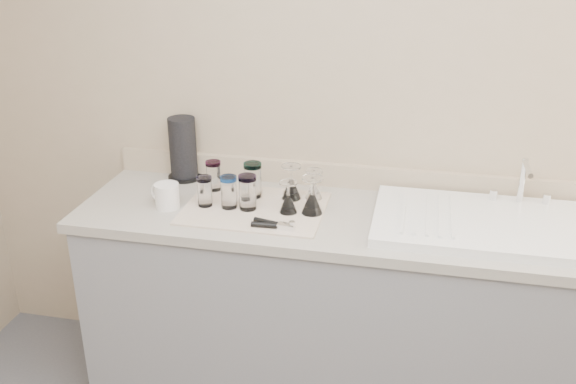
% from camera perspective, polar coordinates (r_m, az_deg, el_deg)
% --- Properties ---
extents(room_envelope, '(3.54, 3.50, 2.52)m').
position_cam_1_polar(room_envelope, '(1.16, -2.98, 2.46)').
color(room_envelope, '#4E4E53').
rests_on(room_envelope, ground).
extents(counter_unit, '(2.06, 0.62, 0.90)m').
position_cam_1_polar(counter_unit, '(2.73, 4.18, -10.58)').
color(counter_unit, slate).
rests_on(counter_unit, ground).
extents(sink_unit, '(0.82, 0.50, 0.22)m').
position_cam_1_polar(sink_unit, '(2.50, 17.15, -2.67)').
color(sink_unit, white).
rests_on(sink_unit, counter_unit).
extents(dish_towel, '(0.55, 0.42, 0.01)m').
position_cam_1_polar(dish_towel, '(2.55, -2.98, -1.44)').
color(dish_towel, silver).
rests_on(dish_towel, counter_unit).
extents(tumbler_teal, '(0.06, 0.06, 0.13)m').
position_cam_1_polar(tumbler_teal, '(2.70, -6.63, 1.48)').
color(tumbler_teal, white).
rests_on(tumbler_teal, dish_towel).
extents(tumbler_purple, '(0.07, 0.07, 0.15)m').
position_cam_1_polar(tumbler_purple, '(2.62, -3.15, 1.09)').
color(tumbler_purple, white).
rests_on(tumbler_purple, dish_towel).
extents(tumbler_magenta, '(0.06, 0.06, 0.12)m').
position_cam_1_polar(tumbler_magenta, '(2.56, -7.42, 0.09)').
color(tumbler_magenta, white).
rests_on(tumbler_magenta, dish_towel).
extents(tumbler_blue, '(0.07, 0.07, 0.13)m').
position_cam_1_polar(tumbler_blue, '(2.53, -5.28, 0.02)').
color(tumbler_blue, white).
rests_on(tumbler_blue, dish_towel).
extents(tumbler_lavender, '(0.07, 0.07, 0.14)m').
position_cam_1_polar(tumbler_lavender, '(2.51, -3.61, -0.01)').
color(tumbler_lavender, white).
rests_on(tumbler_lavender, dish_towel).
extents(goblet_back_left, '(0.08, 0.08, 0.14)m').
position_cam_1_polar(goblet_back_left, '(2.61, 0.30, 0.43)').
color(goblet_back_left, white).
rests_on(goblet_back_left, dish_towel).
extents(goblet_back_right, '(0.07, 0.07, 0.12)m').
position_cam_1_polar(goblet_back_right, '(2.61, 2.32, 0.29)').
color(goblet_back_right, white).
rests_on(goblet_back_right, dish_towel).
extents(goblet_front_left, '(0.07, 0.07, 0.13)m').
position_cam_1_polar(goblet_front_left, '(2.48, 0.02, -0.90)').
color(goblet_front_left, white).
rests_on(goblet_front_left, dish_towel).
extents(goblet_front_right, '(0.08, 0.08, 0.15)m').
position_cam_1_polar(goblet_front_right, '(2.48, 2.16, -0.80)').
color(goblet_front_right, white).
rests_on(goblet_front_right, dish_towel).
extents(can_opener, '(0.16, 0.06, 0.02)m').
position_cam_1_polar(can_opener, '(2.38, -1.30, -2.92)').
color(can_opener, silver).
rests_on(can_opener, dish_towel).
extents(white_mug, '(0.15, 0.13, 0.10)m').
position_cam_1_polar(white_mug, '(2.59, -10.75, -0.32)').
color(white_mug, white).
rests_on(white_mug, counter_unit).
extents(paper_towel_roll, '(0.15, 0.15, 0.28)m').
position_cam_1_polar(paper_towel_roll, '(2.84, -9.31, 3.77)').
color(paper_towel_roll, black).
rests_on(paper_towel_roll, counter_unit).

